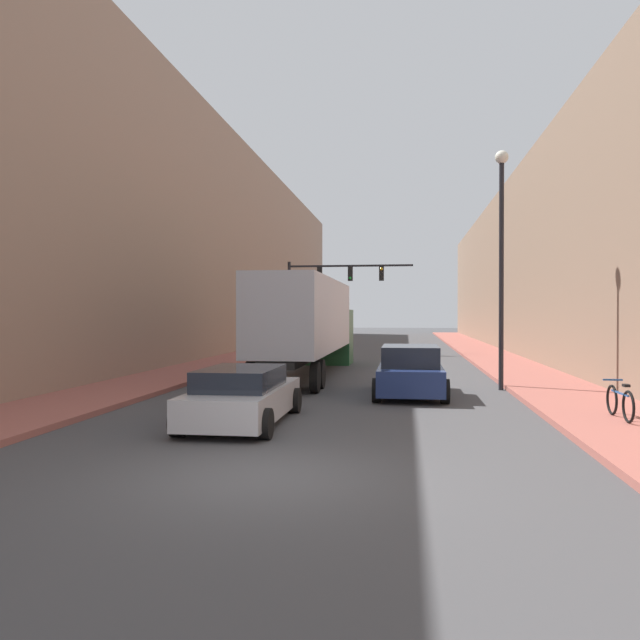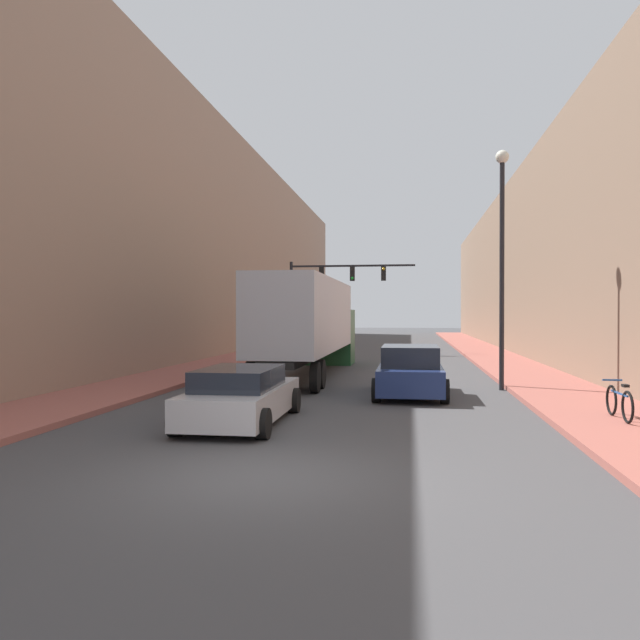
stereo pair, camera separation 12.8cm
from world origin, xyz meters
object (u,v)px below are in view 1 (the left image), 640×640
at_px(parked_bicycle, 620,402).
at_px(street_lamp, 501,240).
at_px(semi_truck, 310,321).
at_px(suv_car, 410,372).
at_px(sedan_car, 243,396).
at_px(traffic_signal_gantry, 324,286).

bearing_deg(parked_bicycle, street_lamp, 104.86).
bearing_deg(semi_truck, suv_car, -55.37).
height_order(semi_truck, street_lamp, street_lamp).
height_order(suv_car, street_lamp, street_lamp).
bearing_deg(parked_bicycle, sedan_car, -173.68).
bearing_deg(suv_car, semi_truck, 124.63).
relative_size(traffic_signal_gantry, parked_bicycle, 4.39).
bearing_deg(suv_car, parked_bicycle, -43.86).
relative_size(suv_car, traffic_signal_gantry, 0.56).
relative_size(sedan_car, suv_car, 1.04).
height_order(suv_car, parked_bicycle, suv_car).
height_order(semi_truck, traffic_signal_gantry, traffic_signal_gantry).
bearing_deg(traffic_signal_gantry, sedan_car, -86.78).
relative_size(suv_car, parked_bicycle, 2.48).
bearing_deg(parked_bicycle, semi_truck, 130.11).
distance_m(sedan_car, street_lamp, 10.98).
distance_m(suv_car, traffic_signal_gantry, 21.00).
distance_m(sedan_car, traffic_signal_gantry, 25.78).
bearing_deg(suv_car, street_lamp, 31.87).
height_order(sedan_car, street_lamp, street_lamp).
relative_size(sedan_car, traffic_signal_gantry, 0.59).
distance_m(suv_car, street_lamp, 5.54).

